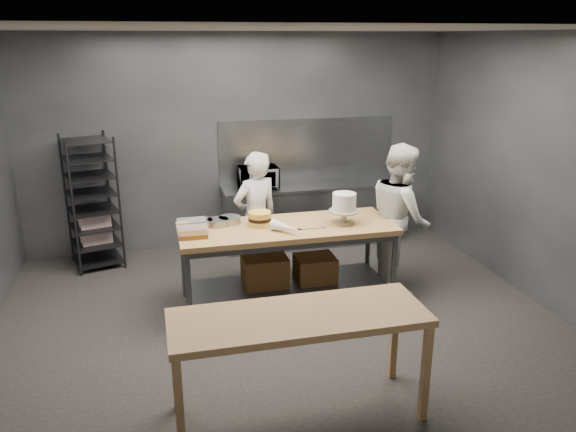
# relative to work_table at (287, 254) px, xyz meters

# --- Properties ---
(ground) EXTENTS (6.00, 6.00, 0.00)m
(ground) POSITION_rel_work_table_xyz_m (-0.19, -0.43, -0.57)
(ground) COLOR black
(ground) RESTS_ON ground
(back_wall) EXTENTS (6.00, 0.04, 3.00)m
(back_wall) POSITION_rel_work_table_xyz_m (-0.19, 2.07, 0.93)
(back_wall) COLOR #4C4F54
(back_wall) RESTS_ON ground
(work_table) EXTENTS (2.40, 0.90, 0.92)m
(work_table) POSITION_rel_work_table_xyz_m (0.00, 0.00, 0.00)
(work_table) COLOR olive
(work_table) RESTS_ON ground
(near_counter) EXTENTS (2.00, 0.70, 0.90)m
(near_counter) POSITION_rel_work_table_xyz_m (-0.40, -2.02, 0.24)
(near_counter) COLOR brown
(near_counter) RESTS_ON ground
(back_counter) EXTENTS (2.60, 0.60, 0.90)m
(back_counter) POSITION_rel_work_table_xyz_m (0.81, 1.75, -0.12)
(back_counter) COLOR slate
(back_counter) RESTS_ON ground
(splashback_panel) EXTENTS (2.60, 0.02, 0.90)m
(splashback_panel) POSITION_rel_work_table_xyz_m (0.81, 2.05, 0.78)
(splashback_panel) COLOR slate
(splashback_panel) RESTS_ON back_counter
(speed_rack) EXTENTS (0.75, 0.78, 1.75)m
(speed_rack) POSITION_rel_work_table_xyz_m (-2.20, 1.67, 0.28)
(speed_rack) COLOR black
(speed_rack) RESTS_ON ground
(chef_behind) EXTENTS (0.70, 0.58, 1.64)m
(chef_behind) POSITION_rel_work_table_xyz_m (-0.23, 0.64, 0.25)
(chef_behind) COLOR silver
(chef_behind) RESTS_ON ground
(chef_right) EXTENTS (0.80, 0.95, 1.77)m
(chef_right) POSITION_rel_work_table_xyz_m (1.41, 0.09, 0.31)
(chef_right) COLOR silver
(chef_right) RESTS_ON ground
(microwave) EXTENTS (0.54, 0.37, 0.30)m
(microwave) POSITION_rel_work_table_xyz_m (0.02, 1.75, 0.48)
(microwave) COLOR black
(microwave) RESTS_ON back_counter
(frosted_cake_stand) EXTENTS (0.34, 0.34, 0.35)m
(frosted_cake_stand) POSITION_rel_work_table_xyz_m (0.64, -0.09, 0.57)
(frosted_cake_stand) COLOR #AAA288
(frosted_cake_stand) RESTS_ON work_table
(layer_cake) EXTENTS (0.25, 0.25, 0.16)m
(layer_cake) POSITION_rel_work_table_xyz_m (-0.29, 0.07, 0.43)
(layer_cake) COLOR gold
(layer_cake) RESTS_ON work_table
(cake_pans) EXTENTS (0.57, 0.29, 0.07)m
(cake_pans) POSITION_rel_work_table_xyz_m (-0.76, 0.21, 0.39)
(cake_pans) COLOR gray
(cake_pans) RESTS_ON work_table
(piping_bag) EXTENTS (0.33, 0.37, 0.12)m
(piping_bag) POSITION_rel_work_table_xyz_m (-0.06, -0.25, 0.41)
(piping_bag) COLOR white
(piping_bag) RESTS_ON work_table
(offset_spatula) EXTENTS (0.36, 0.02, 0.02)m
(offset_spatula) POSITION_rel_work_table_xyz_m (0.16, -0.18, 0.35)
(offset_spatula) COLOR slate
(offset_spatula) RESTS_ON work_table
(pastry_clamshells) EXTENTS (0.32, 0.46, 0.11)m
(pastry_clamshells) POSITION_rel_work_table_xyz_m (-1.04, -0.01, 0.40)
(pastry_clamshells) COLOR #92571D
(pastry_clamshells) RESTS_ON work_table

